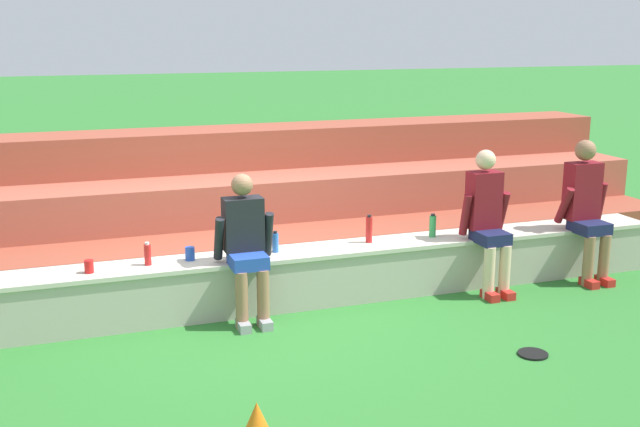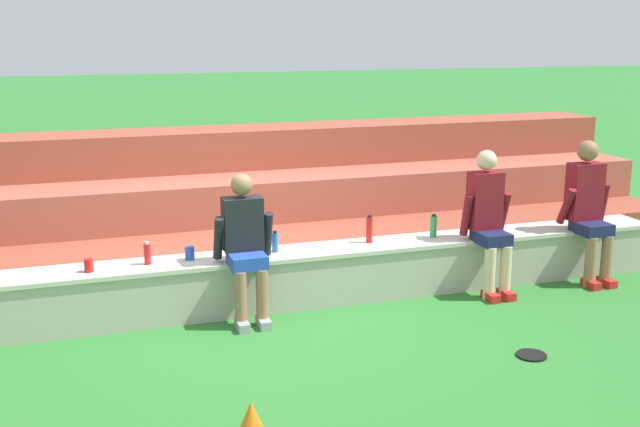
{
  "view_description": "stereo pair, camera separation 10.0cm",
  "coord_description": "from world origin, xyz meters",
  "px_view_note": "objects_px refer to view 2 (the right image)",
  "views": [
    {
      "loc": [
        -1.76,
        -6.49,
        2.58
      ],
      "look_at": [
        0.59,
        0.23,
        0.87
      ],
      "focal_mm": 43.48,
      "sensor_mm": 36.0,
      "label": 1
    },
    {
      "loc": [
        -1.67,
        -6.52,
        2.58
      ],
      "look_at": [
        0.59,
        0.23,
        0.87
      ],
      "focal_mm": 43.48,
      "sensor_mm": 36.0,
      "label": 2
    }
  ],
  "objects_px": {
    "water_bottle_mid_right": "(147,254)",
    "frisbee": "(531,355)",
    "person_center": "(489,219)",
    "plastic_cup_left_end": "(89,265)",
    "water_bottle_near_left": "(433,226)",
    "plastic_cup_middle": "(190,253)",
    "sports_cone": "(251,420)",
    "water_bottle_mid_left": "(275,242)",
    "person_left_of_center": "(245,244)",
    "person_right_of_center": "(588,207)",
    "water_bottle_center_gap": "(369,230)"
  },
  "relations": [
    {
      "from": "water_bottle_mid_right",
      "to": "frisbee",
      "type": "bearing_deg",
      "value": -32.46
    },
    {
      "from": "person_center",
      "to": "plastic_cup_left_end",
      "type": "bearing_deg",
      "value": 176.83
    },
    {
      "from": "water_bottle_mid_right",
      "to": "water_bottle_near_left",
      "type": "bearing_deg",
      "value": 0.54
    },
    {
      "from": "plastic_cup_middle",
      "to": "sports_cone",
      "type": "height_order",
      "value": "plastic_cup_middle"
    },
    {
      "from": "water_bottle_near_left",
      "to": "water_bottle_mid_left",
      "type": "height_order",
      "value": "water_bottle_near_left"
    },
    {
      "from": "person_left_of_center",
      "to": "frisbee",
      "type": "xyz_separation_m",
      "value": [
        1.99,
        -1.53,
        -0.7
      ]
    },
    {
      "from": "frisbee",
      "to": "person_center",
      "type": "bearing_deg",
      "value": 73.19
    },
    {
      "from": "plastic_cup_left_end",
      "to": "plastic_cup_middle",
      "type": "bearing_deg",
      "value": 5.45
    },
    {
      "from": "water_bottle_near_left",
      "to": "person_right_of_center",
      "type": "bearing_deg",
      "value": -10.1
    },
    {
      "from": "water_bottle_center_gap",
      "to": "frisbee",
      "type": "distance_m",
      "value": 2.06
    },
    {
      "from": "person_center",
      "to": "water_bottle_near_left",
      "type": "height_order",
      "value": "person_center"
    },
    {
      "from": "person_center",
      "to": "water_bottle_mid_right",
      "type": "height_order",
      "value": "person_center"
    },
    {
      "from": "person_center",
      "to": "frisbee",
      "type": "relative_size",
      "value": 5.84
    },
    {
      "from": "water_bottle_mid_left",
      "to": "person_left_of_center",
      "type": "bearing_deg",
      "value": -141.18
    },
    {
      "from": "person_left_of_center",
      "to": "water_bottle_near_left",
      "type": "bearing_deg",
      "value": 8.23
    },
    {
      "from": "water_bottle_mid_right",
      "to": "plastic_cup_middle",
      "type": "distance_m",
      "value": 0.38
    },
    {
      "from": "person_right_of_center",
      "to": "person_left_of_center",
      "type": "bearing_deg",
      "value": -179.99
    },
    {
      "from": "person_left_of_center",
      "to": "plastic_cup_left_end",
      "type": "distance_m",
      "value": 1.36
    },
    {
      "from": "water_bottle_center_gap",
      "to": "water_bottle_mid_left",
      "type": "bearing_deg",
      "value": -178.76
    },
    {
      "from": "person_center",
      "to": "person_right_of_center",
      "type": "xyz_separation_m",
      "value": [
        1.18,
        0.01,
        0.03
      ]
    },
    {
      "from": "person_right_of_center",
      "to": "plastic_cup_left_end",
      "type": "relative_size",
      "value": 12.93
    },
    {
      "from": "person_center",
      "to": "plastic_cup_left_end",
      "type": "height_order",
      "value": "person_center"
    },
    {
      "from": "water_bottle_center_gap",
      "to": "frisbee",
      "type": "relative_size",
      "value": 1.14
    },
    {
      "from": "water_bottle_center_gap",
      "to": "plastic_cup_middle",
      "type": "relative_size",
      "value": 2.26
    },
    {
      "from": "water_bottle_mid_left",
      "to": "water_bottle_mid_right",
      "type": "height_order",
      "value": "water_bottle_mid_right"
    },
    {
      "from": "plastic_cup_middle",
      "to": "water_bottle_mid_left",
      "type": "bearing_deg",
      "value": -0.07
    },
    {
      "from": "person_left_of_center",
      "to": "plastic_cup_left_end",
      "type": "height_order",
      "value": "person_left_of_center"
    },
    {
      "from": "water_bottle_near_left",
      "to": "plastic_cup_left_end",
      "type": "relative_size",
      "value": 2.1
    },
    {
      "from": "water_bottle_near_left",
      "to": "plastic_cup_middle",
      "type": "height_order",
      "value": "water_bottle_near_left"
    },
    {
      "from": "plastic_cup_middle",
      "to": "sports_cone",
      "type": "bearing_deg",
      "value": -89.99
    },
    {
      "from": "water_bottle_mid_left",
      "to": "water_bottle_mid_right",
      "type": "distance_m",
      "value": 1.18
    },
    {
      "from": "frisbee",
      "to": "sports_cone",
      "type": "height_order",
      "value": "sports_cone"
    },
    {
      "from": "person_left_of_center",
      "to": "water_bottle_mid_left",
      "type": "relative_size",
      "value": 6.56
    },
    {
      "from": "plastic_cup_middle",
      "to": "sports_cone",
      "type": "xyz_separation_m",
      "value": [
        0.0,
        -2.34,
        -0.46
      ]
    },
    {
      "from": "person_left_of_center",
      "to": "water_bottle_mid_left",
      "type": "distance_m",
      "value": 0.46
    },
    {
      "from": "water_bottle_center_gap",
      "to": "sports_cone",
      "type": "xyz_separation_m",
      "value": [
        -1.77,
        -2.36,
        -0.53
      ]
    },
    {
      "from": "water_bottle_center_gap",
      "to": "plastic_cup_left_end",
      "type": "distance_m",
      "value": 2.66
    },
    {
      "from": "water_bottle_near_left",
      "to": "water_bottle_mid_left",
      "type": "relative_size",
      "value": 1.17
    },
    {
      "from": "person_center",
      "to": "person_right_of_center",
      "type": "bearing_deg",
      "value": 0.53
    },
    {
      "from": "person_center",
      "to": "water_bottle_center_gap",
      "type": "bearing_deg",
      "value": 164.53
    },
    {
      "from": "person_right_of_center",
      "to": "water_bottle_mid_left",
      "type": "bearing_deg",
      "value": 175.07
    },
    {
      "from": "water_bottle_center_gap",
      "to": "water_bottle_near_left",
      "type": "bearing_deg",
      "value": -1.19
    },
    {
      "from": "plastic_cup_middle",
      "to": "frisbee",
      "type": "relative_size",
      "value": 0.5
    },
    {
      "from": "water_bottle_mid_right",
      "to": "plastic_cup_left_end",
      "type": "relative_size",
      "value": 1.85
    },
    {
      "from": "person_left_of_center",
      "to": "person_center",
      "type": "distance_m",
      "value": 2.45
    },
    {
      "from": "plastic_cup_left_end",
      "to": "water_bottle_mid_right",
      "type": "bearing_deg",
      "value": 7.11
    },
    {
      "from": "person_left_of_center",
      "to": "plastic_cup_middle",
      "type": "xyz_separation_m",
      "value": [
        -0.45,
        0.28,
        -0.12
      ]
    },
    {
      "from": "water_bottle_center_gap",
      "to": "frisbee",
      "type": "bearing_deg",
      "value": -69.8
    },
    {
      "from": "plastic_cup_left_end",
      "to": "plastic_cup_middle",
      "type": "height_order",
      "value": "plastic_cup_middle"
    },
    {
      "from": "person_center",
      "to": "water_bottle_near_left",
      "type": "distance_m",
      "value": 0.55
    }
  ]
}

